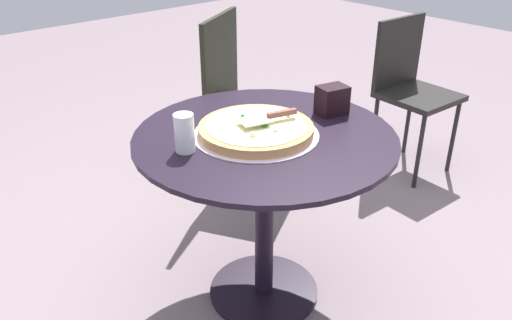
# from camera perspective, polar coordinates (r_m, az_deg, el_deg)

# --- Properties ---
(ground_plane) EXTENTS (10.00, 10.00, 0.00)m
(ground_plane) POSITION_cam_1_polar(r_m,az_deg,el_deg) (2.19, 0.84, -14.15)
(ground_plane) COLOR slate
(patio_table) EXTENTS (0.91, 0.91, 0.70)m
(patio_table) POSITION_cam_1_polar(r_m,az_deg,el_deg) (1.87, 0.96, -1.90)
(patio_table) COLOR black
(patio_table) RESTS_ON ground
(pizza_on_tray) EXTENTS (0.43, 0.43, 0.05)m
(pizza_on_tray) POSITION_cam_1_polar(r_m,az_deg,el_deg) (1.79, 0.00, 3.31)
(pizza_on_tray) COLOR silver
(pizza_on_tray) RESTS_ON patio_table
(pizza_server) EXTENTS (0.22, 0.10, 0.02)m
(pizza_server) POSITION_cam_1_polar(r_m,az_deg,el_deg) (1.79, 1.42, 4.75)
(pizza_server) COLOR silver
(pizza_server) RESTS_ON pizza_on_tray
(drinking_cup) EXTENTS (0.06, 0.06, 0.13)m
(drinking_cup) POSITION_cam_1_polar(r_m,az_deg,el_deg) (1.67, -7.82, 2.94)
(drinking_cup) COLOR silver
(drinking_cup) RESTS_ON patio_table
(napkin_dispenser) EXTENTS (0.12, 0.10, 0.11)m
(napkin_dispenser) POSITION_cam_1_polar(r_m,az_deg,el_deg) (1.97, 8.29, 6.49)
(napkin_dispenser) COLOR black
(napkin_dispenser) RESTS_ON patio_table
(patio_chair_near) EXTENTS (0.57, 0.57, 0.91)m
(patio_chair_near) POSITION_cam_1_polar(r_m,az_deg,el_deg) (2.69, -1.55, 7.22)
(patio_chair_near) COLOR black
(patio_chair_near) RESTS_ON ground
(patio_chair_far) EXTENTS (0.39, 0.39, 0.84)m
(patio_chair_far) POSITION_cam_1_polar(r_m,az_deg,el_deg) (3.02, 16.45, 8.03)
(patio_chair_far) COLOR black
(patio_chair_far) RESTS_ON ground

